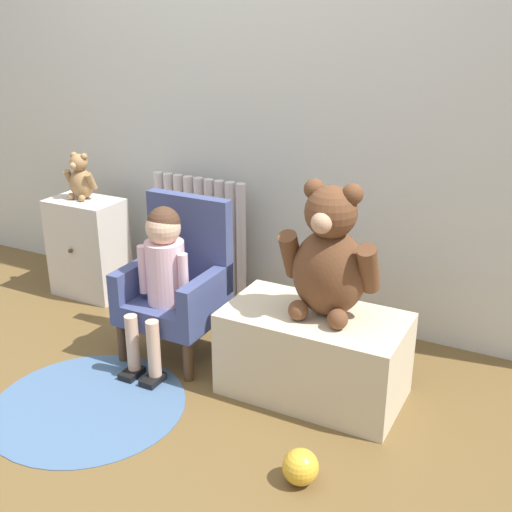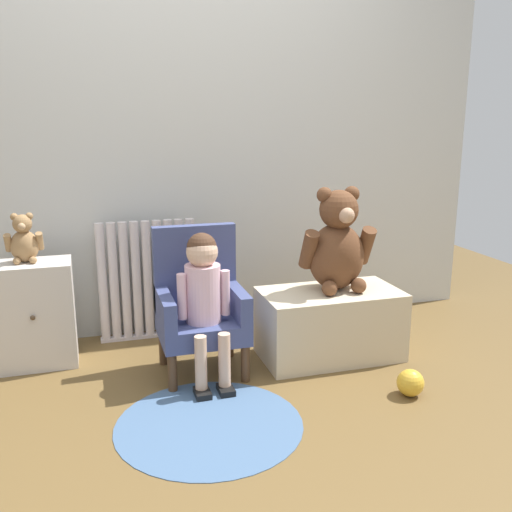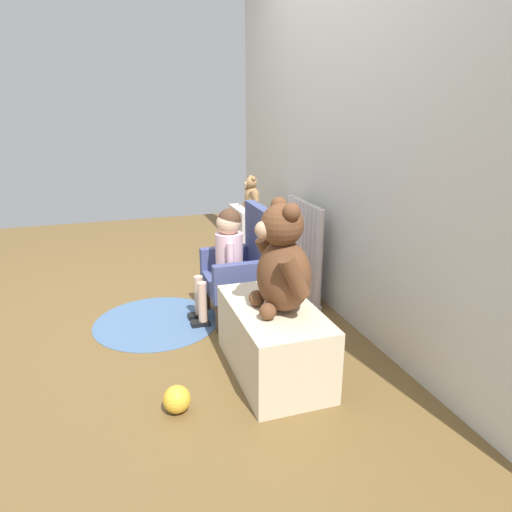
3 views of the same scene
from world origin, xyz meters
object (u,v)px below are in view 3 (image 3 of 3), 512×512
(small_dresser, at_px, (251,240))
(low_bench, at_px, (273,340))
(child_figure, at_px, (225,249))
(small_teddy_bear, at_px, (252,193))
(floor_rug, at_px, (157,321))
(large_teddy_bear, at_px, (282,263))
(radiator, at_px, (303,250))
(toy_ball, at_px, (177,399))
(child_armchair, at_px, (243,267))

(small_dresser, distance_m, low_bench, 1.52)
(child_figure, distance_m, small_teddy_bear, 0.94)
(small_dresser, xyz_separation_m, floor_rug, (0.71, -0.85, -0.27))
(large_teddy_bear, bearing_deg, low_bench, -146.23)
(radiator, bearing_deg, small_teddy_bear, -162.92)
(child_figure, bearing_deg, small_teddy_bear, 152.21)
(radiator, bearing_deg, small_dresser, -160.90)
(floor_rug, bearing_deg, child_figure, 79.80)
(radiator, relative_size, toy_ball, 5.49)
(child_armchair, relative_size, small_teddy_bear, 2.91)
(radiator, xyz_separation_m, child_figure, (0.20, -0.62, 0.13))
(low_bench, xyz_separation_m, small_teddy_bear, (-1.50, 0.36, 0.47))
(low_bench, bearing_deg, small_teddy_bear, 166.40)
(large_teddy_bear, bearing_deg, radiator, 150.46)
(child_figure, distance_m, floor_rug, 0.64)
(child_figure, bearing_deg, large_teddy_bear, 7.29)
(child_armchair, bearing_deg, floor_rug, -98.14)
(child_armchair, xyz_separation_m, large_teddy_bear, (0.72, -0.02, 0.26))
(small_dresser, height_order, small_teddy_bear, small_teddy_bear)
(small_dresser, relative_size, child_figure, 0.75)
(large_teddy_bear, xyz_separation_m, small_teddy_bear, (-1.54, 0.34, 0.05))
(small_dresser, bearing_deg, low_bench, -13.17)
(child_armchair, distance_m, child_figure, 0.17)
(radiator, xyz_separation_m, large_teddy_bear, (0.92, -0.52, 0.26))
(small_dresser, distance_m, large_teddy_bear, 1.58)
(toy_ball, bearing_deg, child_armchair, 146.59)
(child_armchair, relative_size, large_teddy_bear, 1.33)
(low_bench, xyz_separation_m, toy_ball, (0.17, -0.52, -0.12))
(radiator, distance_m, large_teddy_bear, 1.09)
(toy_ball, bearing_deg, floor_rug, 179.26)
(small_dresser, relative_size, child_armchair, 0.75)
(large_teddy_bear, relative_size, floor_rug, 0.69)
(toy_ball, bearing_deg, large_teddy_bear, 103.83)
(low_bench, bearing_deg, child_armchair, 176.02)
(radiator, bearing_deg, child_figure, -72.08)
(small_teddy_bear, bearing_deg, child_armchair, -21.18)
(large_teddy_bear, distance_m, floor_rug, 1.13)
(small_dresser, relative_size, low_bench, 0.74)
(child_figure, bearing_deg, toy_ball, -27.81)
(floor_rug, bearing_deg, low_bench, 33.56)
(small_dresser, xyz_separation_m, child_figure, (0.79, -0.41, 0.20))
(small_dresser, bearing_deg, child_armchair, -20.61)
(radiator, xyz_separation_m, low_bench, (0.88, -0.55, -0.16))
(child_figure, bearing_deg, floor_rug, -100.20)
(child_armchair, relative_size, toy_ball, 5.78)
(radiator, distance_m, small_teddy_bear, 0.71)
(small_teddy_bear, relative_size, floor_rug, 0.32)
(child_figure, height_order, toy_ball, child_figure)
(low_bench, relative_size, small_teddy_bear, 2.93)
(small_dresser, relative_size, floor_rug, 0.69)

